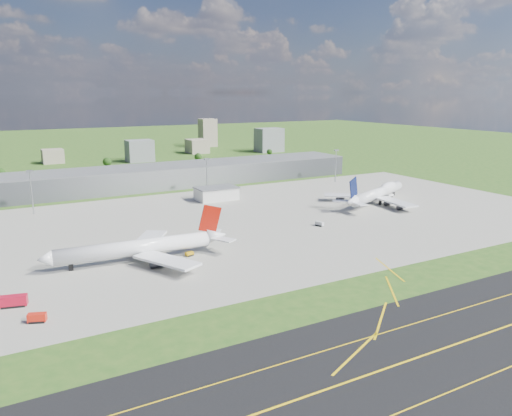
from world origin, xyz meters
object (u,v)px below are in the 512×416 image
airliner_red_twin (142,248)px  fire_truck (13,301)px  van_white_near (319,224)px  crash_tender (37,318)px  tug_yellow (189,254)px  van_white_far (390,196)px  airliner_blue_quad (378,193)px

airliner_red_twin → fire_truck: airliner_red_twin is taller
airliner_red_twin → van_white_near: airliner_red_twin is taller
van_white_near → crash_tender: bearing=92.3°
crash_tender → van_white_near: (143.65, 50.27, -0.23)m
airliner_red_twin → tug_yellow: bearing=172.1°
van_white_near → fire_truck: bearing=85.8°
crash_tender → van_white_far: crash_tender is taller
airliner_blue_quad → crash_tender: airliner_blue_quad is taller
fire_truck → van_white_far: bearing=31.1°
tug_yellow → van_white_near: size_ratio=0.76×
airliner_red_twin → van_white_near: bearing=-170.9°
airliner_red_twin → airliner_blue_quad: bearing=-162.8°
airliner_blue_quad → crash_tender: size_ratio=12.95×
tug_yellow → van_white_far: (165.41, 50.82, 0.21)m
crash_tender → van_white_far: bearing=41.5°
fire_truck → van_white_near: bearing=27.0°
airliner_red_twin → airliner_blue_quad: 171.18m
airliner_red_twin → tug_yellow: 20.63m
van_white_near → airliner_blue_quad: bearing=-82.9°
van_white_near → van_white_far: van_white_near is taller
airliner_blue_quad → fire_truck: 226.66m
fire_truck → van_white_near: fire_truck is taller
tug_yellow → van_white_near: (78.81, 13.07, 0.31)m
van_white_far → crash_tender: bearing=-156.3°
fire_truck → van_white_far: fire_truck is taller
van_white_near → tug_yellow: bearing=82.4°
crash_tender → van_white_near: 152.19m
airliner_red_twin → van_white_far: (185.04, 46.72, -4.62)m
airliner_red_twin → airliner_blue_quad: size_ratio=1.03×
crash_tender → tug_yellow: size_ratio=1.53×
crash_tender → airliner_red_twin: bearing=63.0°
fire_truck → airliner_red_twin: bearing=40.4°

